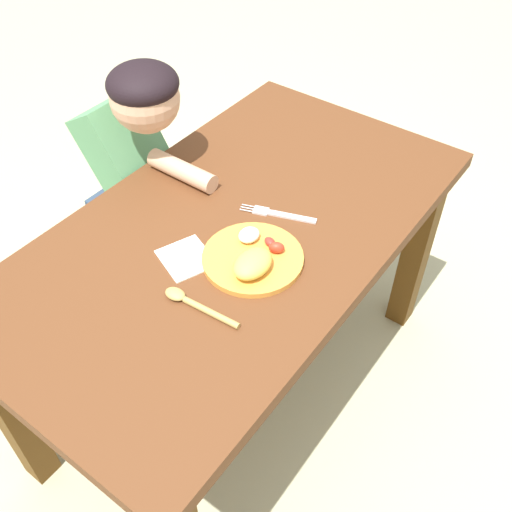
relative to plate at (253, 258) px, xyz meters
name	(u,v)px	position (x,y,z in m)	size (l,w,h in m)	color
ground_plane	(240,383)	(0.08, 0.12, -0.73)	(8.00, 8.00, 0.00)	#B2B08A
dining_table	(236,259)	(0.08, 0.12, -0.14)	(1.30, 0.72, 0.71)	#5A321A
plate	(253,258)	(0.00, 0.00, 0.00)	(0.24, 0.24, 0.06)	gold
fork	(279,214)	(0.18, 0.05, -0.01)	(0.09, 0.19, 0.01)	silver
spoon	(192,303)	(-0.18, 0.03, -0.01)	(0.04, 0.19, 0.02)	tan
person	(136,186)	(0.15, 0.55, -0.14)	(0.19, 0.46, 1.01)	#32445E
napkin	(186,258)	(-0.08, 0.14, -0.02)	(0.11, 0.12, 0.00)	white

